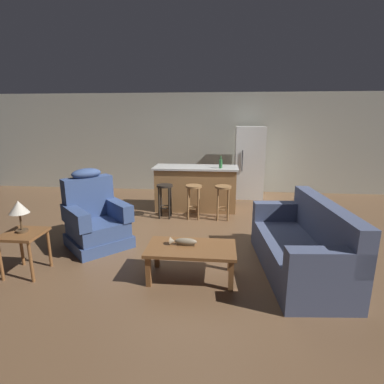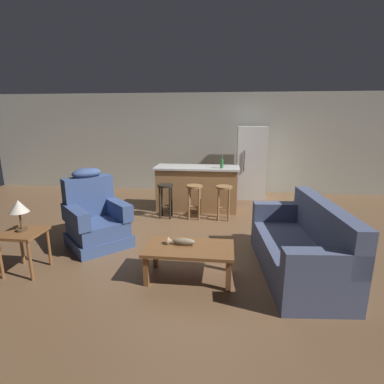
{
  "view_description": "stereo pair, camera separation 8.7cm",
  "coord_description": "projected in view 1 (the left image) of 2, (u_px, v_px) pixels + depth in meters",
  "views": [
    {
      "loc": [
        0.54,
        -4.97,
        1.98
      ],
      "look_at": [
        0.06,
        -0.1,
        0.75
      ],
      "focal_mm": 28.0,
      "sensor_mm": 36.0,
      "label": 1
    },
    {
      "loc": [
        0.62,
        -4.97,
        1.98
      ],
      "look_at": [
        0.06,
        -0.1,
        0.75
      ],
      "focal_mm": 28.0,
      "sensor_mm": 36.0,
      "label": 2
    }
  ],
  "objects": [
    {
      "name": "ground_plane",
      "position": [
        189.0,
        231.0,
        5.33
      ],
      "size": [
        12.0,
        12.0,
        0.0
      ],
      "color": "brown"
    },
    {
      "name": "back_wall",
      "position": [
        202.0,
        143.0,
        8.03
      ],
      "size": [
        12.0,
        0.05,
        2.6
      ],
      "color": "#B2B2A3",
      "rests_on": "ground_plane"
    },
    {
      "name": "coffee_table",
      "position": [
        191.0,
        251.0,
        3.71
      ],
      "size": [
        1.1,
        0.6,
        0.42
      ],
      "color": "brown",
      "rests_on": "ground_plane"
    },
    {
      "name": "fish_figurine",
      "position": [
        183.0,
        242.0,
        3.75
      ],
      "size": [
        0.34,
        0.1,
        0.1
      ],
      "color": "#4C3823",
      "rests_on": "coffee_table"
    },
    {
      "name": "couch",
      "position": [
        303.0,
        247.0,
        3.87
      ],
      "size": [
        1.0,
        1.97,
        0.94
      ],
      "rotation": [
        0.0,
        0.0,
        3.23
      ],
      "color": "#4C5675",
      "rests_on": "ground_plane"
    },
    {
      "name": "recliner_near_lamp",
      "position": [
        95.0,
        219.0,
        4.69
      ],
      "size": [
        1.19,
        1.19,
        1.2
      ],
      "rotation": [
        0.0,
        0.0,
        -0.79
      ],
      "color": "#384C7A",
      "rests_on": "ground_plane"
    },
    {
      "name": "end_table",
      "position": [
        24.0,
        240.0,
        3.8
      ],
      "size": [
        0.48,
        0.48,
        0.56
      ],
      "color": "brown",
      "rests_on": "ground_plane"
    },
    {
      "name": "table_lamp",
      "position": [
        19.0,
        209.0,
        3.73
      ],
      "size": [
        0.24,
        0.24,
        0.41
      ],
      "color": "#4C3823",
      "rests_on": "end_table"
    },
    {
      "name": "kitchen_island",
      "position": [
        196.0,
        188.0,
        6.52
      ],
      "size": [
        1.8,
        0.7,
        0.95
      ],
      "color": "#9E7042",
      "rests_on": "ground_plane"
    },
    {
      "name": "bar_stool_left",
      "position": [
        165.0,
        195.0,
        5.97
      ],
      "size": [
        0.32,
        0.32,
        0.68
      ],
      "color": "black",
      "rests_on": "ground_plane"
    },
    {
      "name": "bar_stool_middle",
      "position": [
        194.0,
        196.0,
        5.91
      ],
      "size": [
        0.32,
        0.32,
        0.68
      ],
      "color": "olive",
      "rests_on": "ground_plane"
    },
    {
      "name": "bar_stool_right",
      "position": [
        223.0,
        196.0,
        5.86
      ],
      "size": [
        0.32,
        0.32,
        0.68
      ],
      "color": "olive",
      "rests_on": "ground_plane"
    },
    {
      "name": "refrigerator",
      "position": [
        249.0,
        162.0,
        7.46
      ],
      "size": [
        0.7,
        0.69,
        1.76
      ],
      "color": "white",
      "rests_on": "ground_plane"
    },
    {
      "name": "bottle_tall_green",
      "position": [
        221.0,
        163.0,
        6.2
      ],
      "size": [
        0.07,
        0.07,
        0.25
      ],
      "color": "#2D6B38",
      "rests_on": "kitchen_island"
    }
  ]
}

